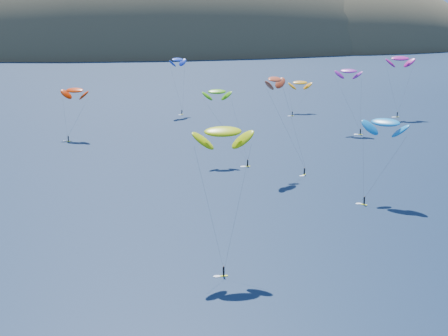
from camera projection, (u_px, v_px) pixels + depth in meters
island at (173, 57)px, 603.64m from camera, size 730.00×300.00×210.00m
kitesurfer_1 at (75, 90)px, 202.58m from camera, size 10.60×12.42×18.03m
kitesurfer_2 at (223, 132)px, 103.93m from camera, size 9.90×10.10×25.46m
kitesurfer_3 at (217, 92)px, 172.57m from camera, size 11.47×12.08×21.41m
kitesurfer_4 at (178, 60)px, 243.35m from camera, size 9.15×9.16×23.53m
kitesurfer_5 at (385, 122)px, 139.75m from camera, size 12.30×11.34×20.20m
kitesurfer_6 at (349, 71)px, 211.45m from camera, size 9.70×13.05×22.85m
kitesurfer_8 at (400, 59)px, 238.09m from camera, size 11.35×6.96×25.08m
kitesurfer_9 at (275, 79)px, 159.37m from camera, size 11.77×10.80×26.55m
kitesurfer_11 at (300, 83)px, 249.34m from camera, size 11.32×12.43×14.15m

